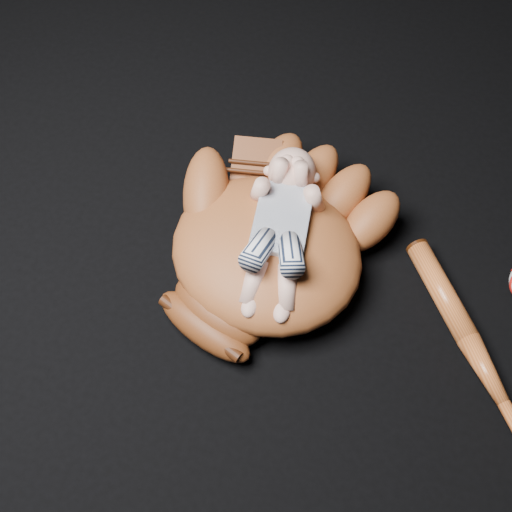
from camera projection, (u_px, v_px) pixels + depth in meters
baseball_glove at (266, 246)px, 1.20m from camera, size 0.63×0.67×0.16m
newborn_baby at (280, 231)px, 1.16m from camera, size 0.19×0.37×0.14m
baseball_bat at (475, 352)px, 1.15m from camera, size 0.30×0.42×0.04m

